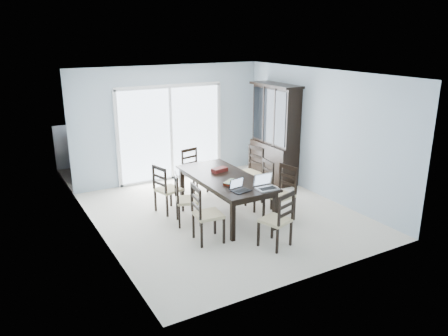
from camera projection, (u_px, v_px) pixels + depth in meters
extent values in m
plane|color=silver|center=(225.00, 214.00, 8.20)|extent=(5.00, 5.00, 0.00)
plane|color=white|center=(225.00, 74.00, 7.43)|extent=(5.00, 5.00, 0.00)
cube|color=#A5B8C5|center=(170.00, 123.00, 9.89)|extent=(4.50, 0.02, 2.60)
cube|color=#A5B8C5|center=(99.00, 166.00, 6.75)|extent=(0.02, 5.00, 2.60)
cube|color=#A5B8C5|center=(321.00, 134.00, 8.88)|extent=(0.02, 5.00, 2.60)
cube|color=gray|center=(157.00, 169.00, 11.12)|extent=(4.50, 2.00, 0.10)
cube|color=#99999E|center=(142.00, 138.00, 11.77)|extent=(4.50, 0.06, 1.10)
cube|color=black|center=(225.00, 178.00, 7.98)|extent=(1.00, 2.20, 0.04)
cube|color=black|center=(225.00, 181.00, 8.00)|extent=(0.88, 2.08, 0.10)
cube|color=black|center=(233.00, 221.00, 7.07)|extent=(0.07, 0.07, 0.69)
cube|color=black|center=(275.00, 211.00, 7.47)|extent=(0.07, 0.07, 0.69)
cube|color=black|center=(182.00, 185.00, 8.73)|extent=(0.07, 0.07, 0.69)
cube|color=black|center=(218.00, 179.00, 9.13)|extent=(0.07, 0.07, 0.69)
cube|color=black|center=(273.00, 162.00, 10.06)|extent=(0.45, 1.30, 0.85)
cube|color=black|center=(276.00, 115.00, 9.76)|extent=(0.38, 1.30, 1.30)
cube|color=black|center=(276.00, 85.00, 9.54)|extent=(0.50, 1.38, 0.05)
cube|color=black|center=(280.00, 119.00, 9.32)|extent=(0.02, 0.36, 1.18)
cube|color=black|center=(269.00, 116.00, 9.66)|extent=(0.02, 0.36, 1.18)
cube|color=black|center=(258.00, 113.00, 10.01)|extent=(0.02, 0.36, 1.18)
cube|color=silver|center=(171.00, 134.00, 9.95)|extent=(2.40, 0.02, 2.10)
cube|color=white|center=(169.00, 86.00, 9.61)|extent=(2.52, 0.05, 0.08)
cube|color=white|center=(171.00, 134.00, 9.93)|extent=(0.06, 0.05, 2.10)
cube|color=white|center=(173.00, 177.00, 10.24)|extent=(2.52, 0.05, 0.05)
cube|color=black|center=(193.00, 226.00, 7.21)|extent=(0.04, 0.04, 0.43)
cube|color=black|center=(202.00, 235.00, 6.87)|extent=(0.04, 0.04, 0.43)
cube|color=black|center=(215.00, 222.00, 7.35)|extent=(0.04, 0.04, 0.43)
cube|color=black|center=(224.00, 231.00, 7.02)|extent=(0.04, 0.04, 0.43)
cube|color=tan|center=(208.00, 215.00, 7.04)|extent=(0.47, 0.47, 0.05)
cube|color=black|center=(177.00, 209.00, 7.91)|extent=(0.04, 0.04, 0.42)
cube|color=black|center=(179.00, 217.00, 7.57)|extent=(0.04, 0.04, 0.42)
cube|color=black|center=(197.00, 208.00, 7.98)|extent=(0.04, 0.04, 0.42)
cube|color=black|center=(200.00, 215.00, 7.64)|extent=(0.04, 0.04, 0.42)
cube|color=tan|center=(188.00, 200.00, 7.71)|extent=(0.51, 0.51, 0.05)
cube|color=black|center=(155.00, 201.00, 8.29)|extent=(0.04, 0.04, 0.42)
cube|color=black|center=(167.00, 206.00, 8.04)|extent=(0.04, 0.04, 0.42)
cube|color=black|center=(171.00, 196.00, 8.54)|extent=(0.04, 0.04, 0.42)
cube|color=black|center=(183.00, 201.00, 8.29)|extent=(0.04, 0.04, 0.42)
cube|color=tan|center=(169.00, 190.00, 8.22)|extent=(0.50, 0.50, 0.05)
cube|color=black|center=(294.00, 209.00, 7.90)|extent=(0.04, 0.04, 0.44)
cube|color=black|center=(279.00, 202.00, 8.19)|extent=(0.04, 0.04, 0.44)
cube|color=black|center=(279.00, 214.00, 7.67)|extent=(0.04, 0.04, 0.44)
cube|color=black|center=(264.00, 207.00, 7.96)|extent=(0.04, 0.04, 0.44)
cube|color=tan|center=(279.00, 195.00, 7.86)|extent=(0.50, 0.50, 0.05)
cube|color=black|center=(271.00, 199.00, 8.37)|extent=(0.04, 0.04, 0.42)
cube|color=black|center=(262.00, 193.00, 8.69)|extent=(0.04, 0.04, 0.42)
cube|color=black|center=(254.00, 202.00, 8.23)|extent=(0.04, 0.04, 0.42)
cube|color=black|center=(246.00, 196.00, 8.55)|extent=(0.04, 0.04, 0.42)
cube|color=tan|center=(259.00, 186.00, 8.39)|extent=(0.44, 0.44, 0.05)
cube|color=black|center=(262.00, 186.00, 9.07)|extent=(0.04, 0.04, 0.45)
cube|color=black|center=(249.00, 181.00, 9.36)|extent=(0.04, 0.04, 0.45)
cube|color=black|center=(247.00, 190.00, 8.82)|extent=(0.04, 0.04, 0.45)
cube|color=black|center=(234.00, 185.00, 9.12)|extent=(0.04, 0.04, 0.45)
cube|color=tan|center=(248.00, 174.00, 9.02)|extent=(0.51, 0.51, 0.05)
cube|color=black|center=(277.00, 241.00, 6.70)|extent=(0.04, 0.04, 0.42)
cube|color=black|center=(291.00, 233.00, 6.96)|extent=(0.04, 0.04, 0.42)
cube|color=black|center=(258.00, 234.00, 6.94)|extent=(0.04, 0.04, 0.42)
cube|color=black|center=(272.00, 227.00, 7.19)|extent=(0.04, 0.04, 0.42)
cube|color=tan|center=(275.00, 220.00, 6.88)|extent=(0.51, 0.51, 0.05)
cube|color=black|center=(197.00, 179.00, 9.54)|extent=(0.04, 0.04, 0.41)
cube|color=black|center=(183.00, 183.00, 9.31)|extent=(0.04, 0.04, 0.41)
cube|color=black|center=(207.00, 183.00, 9.28)|extent=(0.04, 0.04, 0.41)
cube|color=black|center=(194.00, 187.00, 9.05)|extent=(0.04, 0.04, 0.41)
cube|color=tan|center=(195.00, 173.00, 9.23)|extent=(0.47, 0.47, 0.05)
cube|color=black|center=(241.00, 191.00, 7.24)|extent=(0.33, 0.25, 0.02)
cube|color=silver|center=(241.00, 185.00, 7.21)|extent=(0.26, 0.08, 0.16)
cube|color=#B3B3B6|center=(267.00, 189.00, 7.34)|extent=(0.37, 0.27, 0.02)
cube|color=silver|center=(267.00, 182.00, 7.30)|extent=(0.32, 0.06, 0.19)
cube|color=maroon|center=(232.00, 183.00, 7.58)|extent=(0.32, 0.29, 0.03)
cube|color=gold|center=(232.00, 182.00, 7.58)|extent=(0.36, 0.34, 0.01)
cube|color=black|center=(247.00, 190.00, 7.30)|extent=(0.11, 0.06, 0.01)
cube|color=#440D0F|center=(220.00, 170.00, 8.25)|extent=(0.32, 0.20, 0.08)
cube|color=maroon|center=(125.00, 152.00, 10.65)|extent=(2.23, 2.07, 0.95)
cube|color=gray|center=(124.00, 132.00, 10.50)|extent=(2.29, 2.13, 0.06)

